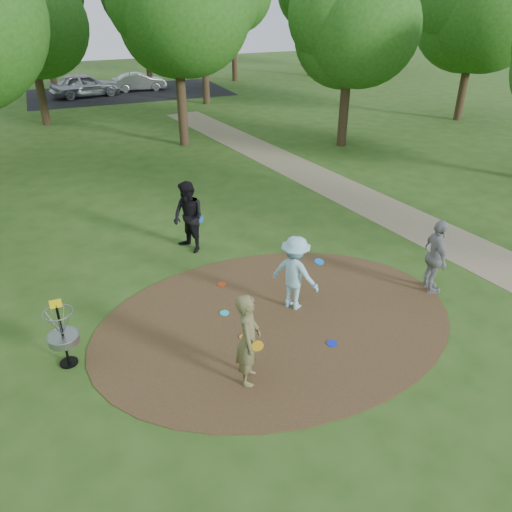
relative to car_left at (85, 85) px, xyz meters
name	(u,v)px	position (x,y,z in m)	size (l,w,h in m)	color
ground	(276,321)	(1.08, -29.52, -0.80)	(100.00, 100.00, 0.00)	#2D5119
dirt_clearing	(276,321)	(1.08, -29.52, -0.79)	(8.40, 8.40, 0.02)	#47301C
footpath	(442,237)	(7.58, -27.52, -0.79)	(2.00, 40.00, 0.01)	#8C7A5B
parking_lot	(130,92)	(3.08, 0.48, -0.79)	(14.00, 8.00, 0.01)	black
player_observer_with_disc	(248,339)	(-0.23, -31.07, 0.17)	(0.72, 0.84, 1.94)	olive
player_throwing_with_disc	(295,273)	(1.71, -29.14, 0.12)	(1.39, 1.37, 1.84)	#98D4E3
player_walking_with_disc	(188,217)	(0.25, -25.35, 0.23)	(1.09, 1.22, 2.06)	black
player_waiting_with_disc	(435,257)	(5.19, -29.81, 0.16)	(0.81, 1.22, 1.92)	gray
disc_ground_cyan	(224,313)	(0.08, -28.79, -0.77)	(0.22, 0.22, 0.02)	#1CD9E1
disc_ground_blue	(332,343)	(1.82, -30.76, -0.77)	(0.22, 0.22, 0.02)	#0E27F1
disc_ground_red	(222,284)	(0.45, -27.56, -0.77)	(0.22, 0.22, 0.02)	#C63C13
car_left	(85,85)	(0.00, 0.00, 0.00)	(1.88, 4.68, 1.59)	#A7A8AF
car_right	(140,82)	(3.95, 0.90, -0.17)	(1.32, 3.80, 1.25)	#A9AAB0
disc_ground_orange	(244,337)	(0.17, -29.83, -0.77)	(0.22, 0.22, 0.02)	orange
disc_golf_basket	(61,328)	(-3.42, -29.22, 0.08)	(0.63, 0.63, 1.54)	black
tree_ring	(221,35)	(3.34, -19.70, 4.46)	(37.25, 45.51, 9.08)	#332316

